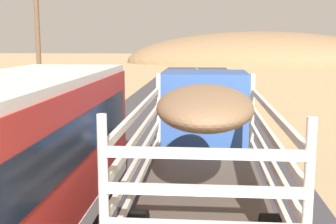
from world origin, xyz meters
TOP-DOWN VIEW (x-y plane):
  - livestock_truck at (1.11, 8.90)m, footprint 2.53×9.70m
  - power_pole_mid at (-7.39, 19.91)m, footprint 2.20×0.24m
  - distant_hill at (10.00, 73.01)m, footprint 44.14×24.38m

SIDE VIEW (x-z plane):
  - distant_hill at x=10.00m, z-range -5.16..5.16m
  - livestock_truck at x=1.11m, z-range 0.28..3.30m
  - power_pole_mid at x=-7.39m, z-range 0.28..7.29m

